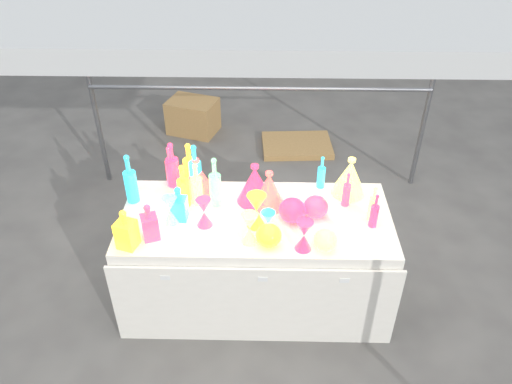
{
  "coord_description": "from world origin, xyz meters",
  "views": [
    {
      "loc": [
        0.06,
        -2.58,
        2.83
      ],
      "look_at": [
        0.0,
        0.0,
        0.95
      ],
      "focal_mm": 35.0,
      "sensor_mm": 36.0,
      "label": 1
    }
  ],
  "objects_px": {
    "lampshade_0": "(197,175)",
    "decanter_0": "(126,229)",
    "globe_0": "(269,236)",
    "cardboard_box_closed": "(193,116)",
    "display_table": "(256,259)",
    "bottle_0": "(189,165)",
    "hourglass_0": "(204,212)"
  },
  "relations": [
    {
      "from": "decanter_0",
      "to": "globe_0",
      "type": "relative_size",
      "value": 1.7
    },
    {
      "from": "bottle_0",
      "to": "hourglass_0",
      "type": "distance_m",
      "value": 0.47
    },
    {
      "from": "cardboard_box_closed",
      "to": "decanter_0",
      "type": "distance_m",
      "value": 2.88
    },
    {
      "from": "bottle_0",
      "to": "decanter_0",
      "type": "bearing_deg",
      "value": -114.78
    },
    {
      "from": "globe_0",
      "to": "hourglass_0",
      "type": "bearing_deg",
      "value": 156.47
    },
    {
      "from": "lampshade_0",
      "to": "bottle_0",
      "type": "bearing_deg",
      "value": 145.16
    },
    {
      "from": "decanter_0",
      "to": "hourglass_0",
      "type": "height_order",
      "value": "decanter_0"
    },
    {
      "from": "decanter_0",
      "to": "lampshade_0",
      "type": "height_order",
      "value": "decanter_0"
    },
    {
      "from": "bottle_0",
      "to": "hourglass_0",
      "type": "bearing_deg",
      "value": -71.77
    },
    {
      "from": "lampshade_0",
      "to": "hourglass_0",
      "type": "bearing_deg",
      "value": -61.52
    },
    {
      "from": "globe_0",
      "to": "cardboard_box_closed",
      "type": "bearing_deg",
      "value": 107.17
    },
    {
      "from": "globe_0",
      "to": "lampshade_0",
      "type": "xyz_separation_m",
      "value": [
        -0.5,
        0.55,
        0.07
      ]
    },
    {
      "from": "decanter_0",
      "to": "lampshade_0",
      "type": "bearing_deg",
      "value": 75.73
    },
    {
      "from": "display_table",
      "to": "globe_0",
      "type": "xyz_separation_m",
      "value": [
        0.08,
        -0.27,
        0.44
      ]
    },
    {
      "from": "lampshade_0",
      "to": "cardboard_box_closed",
      "type": "bearing_deg",
      "value": 114.34
    },
    {
      "from": "display_table",
      "to": "decanter_0",
      "type": "height_order",
      "value": "decanter_0"
    },
    {
      "from": "display_table",
      "to": "decanter_0",
      "type": "xyz_separation_m",
      "value": [
        -0.78,
        -0.29,
        0.51
      ]
    },
    {
      "from": "cardboard_box_closed",
      "to": "globe_0",
      "type": "xyz_separation_m",
      "value": [
        0.85,
        -2.76,
        0.62
      ]
    },
    {
      "from": "decanter_0",
      "to": "globe_0",
      "type": "height_order",
      "value": "decanter_0"
    },
    {
      "from": "decanter_0",
      "to": "lampshade_0",
      "type": "relative_size",
      "value": 1.03
    },
    {
      "from": "hourglass_0",
      "to": "lampshade_0",
      "type": "distance_m",
      "value": 0.39
    },
    {
      "from": "bottle_0",
      "to": "lampshade_0",
      "type": "distance_m",
      "value": 0.1
    },
    {
      "from": "decanter_0",
      "to": "lampshade_0",
      "type": "distance_m",
      "value": 0.69
    },
    {
      "from": "lampshade_0",
      "to": "display_table",
      "type": "bearing_deg",
      "value": -19.42
    },
    {
      "from": "cardboard_box_closed",
      "to": "decanter_0",
      "type": "xyz_separation_m",
      "value": [
        -0.01,
        -2.79,
        0.7
      ]
    },
    {
      "from": "display_table",
      "to": "cardboard_box_closed",
      "type": "xyz_separation_m",
      "value": [
        -0.77,
        2.5,
        -0.18
      ]
    },
    {
      "from": "decanter_0",
      "to": "globe_0",
      "type": "distance_m",
      "value": 0.87
    },
    {
      "from": "cardboard_box_closed",
      "to": "bottle_0",
      "type": "relative_size",
      "value": 1.52
    },
    {
      "from": "display_table",
      "to": "decanter_0",
      "type": "bearing_deg",
      "value": -159.27
    },
    {
      "from": "lampshade_0",
      "to": "decanter_0",
      "type": "bearing_deg",
      "value": -106.41
    },
    {
      "from": "hourglass_0",
      "to": "decanter_0",
      "type": "bearing_deg",
      "value": -154.93
    },
    {
      "from": "display_table",
      "to": "cardboard_box_closed",
      "type": "distance_m",
      "value": 2.62
    }
  ]
}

